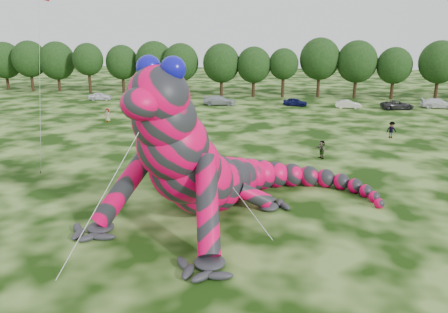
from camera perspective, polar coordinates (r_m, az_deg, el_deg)
ground at (r=25.43m, az=1.92°, el=-11.29°), size 240.00×240.00×0.00m
inflatable_gecko at (r=28.51m, az=-1.46°, el=3.05°), size 24.45×26.22×10.50m
flying_kite at (r=33.59m, az=-23.02°, el=17.46°), size 4.83×4.40×15.28m
tree_0 at (r=99.91m, az=-26.65°, el=10.52°), size 6.91×6.22×9.51m
tree_1 at (r=95.49m, az=-23.97°, el=10.74°), size 6.74×6.07×9.81m
tree_2 at (r=93.37m, az=-20.92°, el=10.92°), size 7.04×6.34×9.64m
tree_3 at (r=88.52m, az=-17.25°, el=10.95°), size 5.81×5.23×9.44m
tree_4 at (r=87.60m, az=-13.13°, el=11.07°), size 6.22×5.60×9.06m
tree_5 at (r=85.12m, az=-9.05°, el=11.40°), size 7.16×6.44×9.80m
tree_6 at (r=81.92m, az=-5.63°, el=11.24°), size 6.52×5.86×9.49m
tree_7 at (r=80.53m, az=-0.35°, el=11.22°), size 6.68×6.01×9.48m
tree_8 at (r=80.02m, az=3.90°, el=10.96°), size 6.14×5.53×8.94m
tree_9 at (r=80.11m, az=7.75°, el=10.76°), size 5.27×4.74×8.68m
tree_10 at (r=81.39m, az=12.34°, el=11.27°), size 7.09×6.38×10.50m
tree_11 at (r=81.65m, az=16.90°, el=10.82°), size 7.01×6.31×10.07m
tree_12 at (r=82.34m, az=21.27°, el=10.08°), size 5.99×5.39×8.97m
tree_13 at (r=83.50m, az=26.23°, el=9.99°), size 6.83×6.15×10.13m
car_0 at (r=79.45m, az=-15.88°, el=7.58°), size 4.07×2.12×1.32m
car_1 at (r=75.59m, az=-9.76°, el=7.54°), size 4.15×2.17×1.30m
car_2 at (r=71.87m, az=-6.73°, el=7.28°), size 5.53×3.13×1.46m
car_3 at (r=71.38m, az=-0.63°, el=7.35°), size 5.38×2.61×1.51m
car_4 at (r=71.37m, az=9.29°, el=7.06°), size 4.00×2.17×1.29m
car_5 at (r=70.95m, az=15.92°, el=6.59°), size 3.90×1.48×1.27m
car_6 at (r=72.41m, az=21.71°, el=6.27°), size 5.16×3.06×1.35m
car_7 at (r=76.04m, az=26.20°, el=6.24°), size 5.31×2.55×1.49m
spectator_0 at (r=50.50m, az=-7.66°, el=3.64°), size 0.74×0.61×1.75m
spectator_4 at (r=60.08m, az=-14.97°, el=5.25°), size 0.88×0.58×1.78m
spectator_2 at (r=52.54m, az=21.04°, el=3.26°), size 1.39×1.09×1.89m
spectator_5 at (r=42.29m, az=12.64°, el=0.91°), size 1.14×1.68×1.74m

